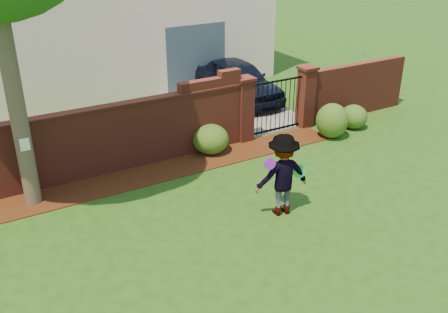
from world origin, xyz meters
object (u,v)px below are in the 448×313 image
car (242,82)px  frisbee_purple (270,164)px  frisbee_green (299,171)px  man (283,176)px

car → frisbee_purple: (-3.65, -6.82, 0.62)m
car → frisbee_green: (-2.91, -6.87, 0.28)m
car → frisbee_green: car is taller
man → frisbee_purple: 0.57m
frisbee_purple → frisbee_green: size_ratio=0.87×
frisbee_green → car: bearing=67.0°
man → frisbee_purple: (-0.40, -0.06, 0.41)m
frisbee_purple → frisbee_green: frisbee_purple is taller
man → frisbee_purple: size_ratio=7.14×
car → frisbee_purple: frisbee_purple is taller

